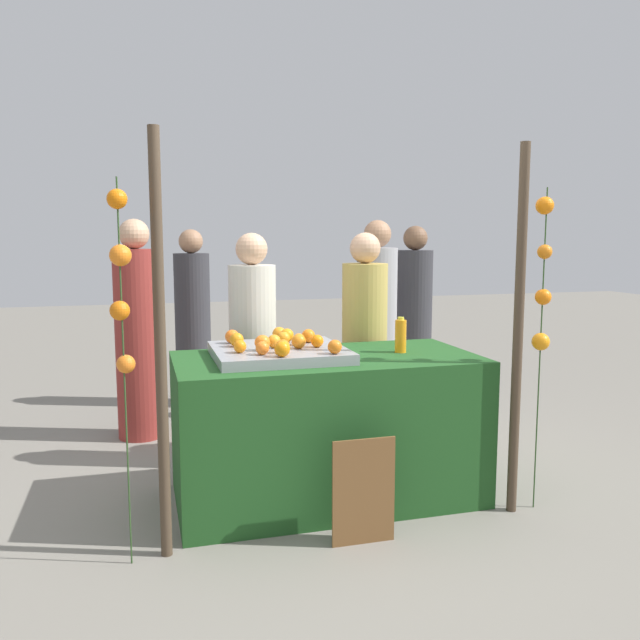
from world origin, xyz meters
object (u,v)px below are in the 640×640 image
(stall_counter, at_px, (327,427))
(orange_1, at_px, (262,348))
(vendor_right, at_px, (364,353))
(chalkboard_sign, at_px, (363,492))
(orange_0, at_px, (317,341))
(juice_bottle, at_px, (401,336))
(vendor_left, at_px, (253,358))

(stall_counter, height_order, orange_1, orange_1)
(vendor_right, bearing_deg, chalkboard_sign, -109.66)
(orange_0, relative_size, juice_bottle, 0.34)
(juice_bottle, relative_size, chalkboard_sign, 0.38)
(orange_0, xyz_separation_m, vendor_left, (-0.26, 0.72, -0.22))
(orange_1, bearing_deg, vendor_right, 42.97)
(orange_1, relative_size, juice_bottle, 0.35)
(stall_counter, relative_size, chalkboard_sign, 3.13)
(orange_0, distance_m, orange_1, 0.39)
(juice_bottle, distance_m, vendor_right, 0.70)
(orange_0, bearing_deg, vendor_left, 109.84)
(juice_bottle, height_order, vendor_left, vendor_left)
(stall_counter, relative_size, vendor_right, 1.11)
(orange_0, bearing_deg, vendor_right, 51.61)
(orange_1, bearing_deg, orange_0, 23.43)
(vendor_left, bearing_deg, vendor_right, -3.04)
(vendor_left, bearing_deg, orange_0, -70.16)
(orange_1, xyz_separation_m, chalkboard_sign, (0.43, -0.47, -0.70))
(stall_counter, bearing_deg, orange_1, -158.33)
(stall_counter, xyz_separation_m, chalkboard_sign, (0.01, -0.63, -0.16))
(orange_1, bearing_deg, juice_bottle, 11.08)
(vendor_right, bearing_deg, orange_1, -137.03)
(chalkboard_sign, bearing_deg, vendor_right, 70.34)
(orange_1, distance_m, vendor_right, 1.24)
(stall_counter, height_order, chalkboard_sign, stall_counter)
(orange_0, relative_size, chalkboard_sign, 0.13)
(chalkboard_sign, height_order, vendor_right, vendor_right)
(chalkboard_sign, bearing_deg, juice_bottle, 54.07)
(orange_1, height_order, chalkboard_sign, orange_1)
(chalkboard_sign, bearing_deg, orange_1, 132.77)
(juice_bottle, bearing_deg, vendor_right, 90.03)
(juice_bottle, bearing_deg, chalkboard_sign, -125.93)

